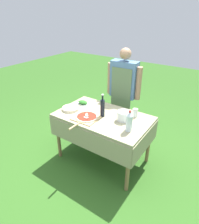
% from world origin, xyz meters
% --- Properties ---
extents(ground_plane, '(12.00, 12.00, 0.00)m').
position_xyz_m(ground_plane, '(0.00, 0.00, 0.00)').
color(ground_plane, '#2D5B1E').
extents(prep_table, '(1.28, 0.78, 0.74)m').
position_xyz_m(prep_table, '(0.00, 0.00, 0.64)').
color(prep_table, gray).
rests_on(prep_table, ground).
extents(person_cook, '(0.57, 0.21, 1.52)m').
position_xyz_m(person_cook, '(-0.08, 0.70, 0.90)').
color(person_cook, '#4C4C51').
rests_on(person_cook, ground).
extents(pizza_on_peel, '(0.33, 0.52, 0.05)m').
position_xyz_m(pizza_on_peel, '(-0.14, -0.18, 0.75)').
color(pizza_on_peel, tan).
rests_on(pizza_on_peel, prep_table).
extents(oil_bottle, '(0.06, 0.06, 0.32)m').
position_xyz_m(oil_bottle, '(0.00, -0.02, 0.87)').
color(oil_bottle, black).
rests_on(oil_bottle, prep_table).
extents(water_bottle, '(0.08, 0.08, 0.26)m').
position_xyz_m(water_bottle, '(0.45, -0.13, 0.86)').
color(water_bottle, silver).
rests_on(water_bottle, prep_table).
extents(herb_container, '(0.18, 0.12, 0.06)m').
position_xyz_m(herb_container, '(-0.45, 0.13, 0.77)').
color(herb_container, silver).
rests_on(herb_container, prep_table).
extents(mixing_tub, '(0.16, 0.16, 0.13)m').
position_xyz_m(mixing_tub, '(0.28, 0.05, 0.80)').
color(mixing_tub, silver).
rests_on(mixing_tub, prep_table).
extents(plate_stack, '(0.24, 0.24, 0.03)m').
position_xyz_m(plate_stack, '(-0.49, -0.11, 0.76)').
color(plate_stack, beige).
rests_on(plate_stack, prep_table).
extents(sauce_jar, '(0.07, 0.07, 0.11)m').
position_xyz_m(sauce_jar, '(0.36, 0.23, 0.79)').
color(sauce_jar, silver).
rests_on(sauce_jar, prep_table).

